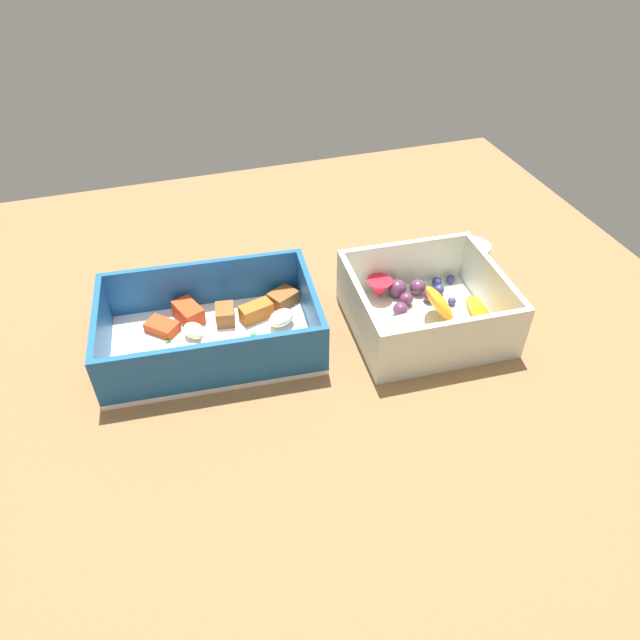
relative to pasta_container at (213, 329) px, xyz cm
name	(u,v)px	position (x,y,z in cm)	size (l,w,h in cm)	color
table_surface	(334,340)	(12.06, -2.23, -2.84)	(80.00, 80.00, 2.00)	brown
pasta_container	(213,329)	(0.00, 0.00, 0.00)	(22.09, 15.04, 5.86)	white
fruit_bowl	(426,309)	(21.51, -3.76, 0.25)	(15.86, 14.88, 6.12)	silver
paper_cup_liner	(473,250)	(32.90, 6.46, -1.10)	(4.05, 4.05, 1.48)	white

